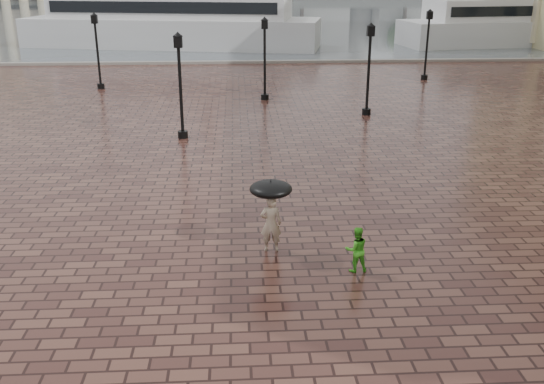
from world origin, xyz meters
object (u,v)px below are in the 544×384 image
(child_pedestrian, at_px, (356,249))
(ferry_far, at_px, (526,19))
(ferry_near, at_px, (171,17))
(street_lamps, at_px, (272,59))
(adult_pedestrian, at_px, (271,224))

(child_pedestrian, relative_size, ferry_far, 0.05)
(child_pedestrian, height_order, ferry_near, ferry_near)
(ferry_far, bearing_deg, child_pedestrian, -127.16)
(ferry_near, bearing_deg, street_lamps, -60.37)
(adult_pedestrian, xyz_separation_m, ferry_near, (-6.74, 44.48, 1.94))
(street_lamps, height_order, ferry_far, ferry_far)
(child_pedestrian, distance_m, ferry_far, 52.38)
(ferry_near, bearing_deg, child_pedestrian, -66.90)
(street_lamps, xyz_separation_m, child_pedestrian, (0.84, -20.42, -1.74))
(adult_pedestrian, bearing_deg, child_pedestrian, 150.82)
(street_lamps, bearing_deg, child_pedestrian, -87.64)
(ferry_near, xyz_separation_m, ferry_far, (34.02, 0.10, -0.31))
(street_lamps, bearing_deg, adult_pedestrian, -93.53)
(child_pedestrian, bearing_deg, ferry_far, -125.32)
(adult_pedestrian, bearing_deg, ferry_near, -78.45)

